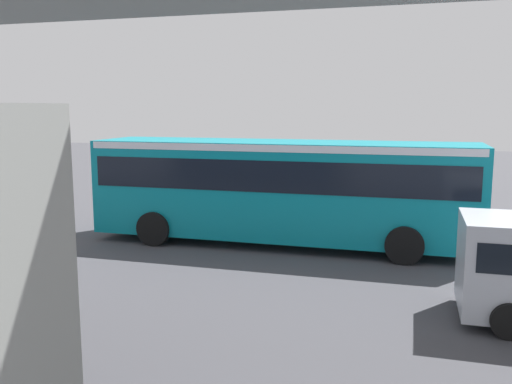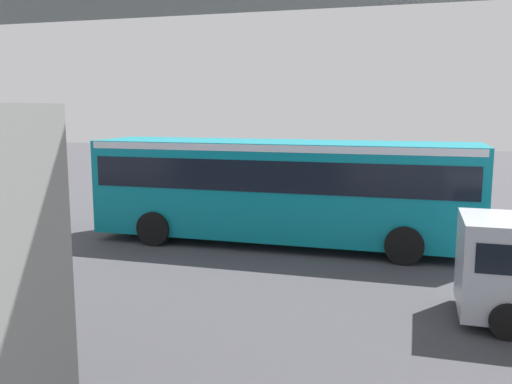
% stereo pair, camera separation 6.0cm
% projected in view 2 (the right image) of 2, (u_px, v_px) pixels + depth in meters
% --- Properties ---
extents(ground, '(80.00, 80.00, 0.00)m').
position_uv_depth(ground, '(322.00, 240.00, 17.33)').
color(ground, '#424247').
extents(city_bus, '(11.54, 2.85, 3.15)m').
position_uv_depth(city_bus, '(282.00, 183.00, 16.64)').
color(city_bus, '#0C8493').
rests_on(city_bus, ground).
extents(bicycle_orange, '(1.77, 0.44, 0.96)m').
position_uv_depth(bicycle_orange, '(20.00, 238.00, 16.05)').
color(bicycle_orange, black).
rests_on(bicycle_orange, ground).
extents(bicycle_red, '(1.77, 0.44, 0.96)m').
position_uv_depth(bicycle_red, '(25.00, 230.00, 17.10)').
color(bicycle_red, black).
rests_on(bicycle_red, ground).
extents(lane_dash_left, '(2.00, 0.20, 0.01)m').
position_uv_depth(lane_dash_left, '(450.00, 227.00, 19.27)').
color(lane_dash_left, silver).
rests_on(lane_dash_left, ground).
extents(lane_dash_centre, '(2.00, 0.20, 0.01)m').
position_uv_depth(lane_dash_centre, '(336.00, 220.00, 20.37)').
color(lane_dash_centre, silver).
rests_on(lane_dash_centre, ground).
extents(lane_dash_right, '(2.00, 0.20, 0.01)m').
position_uv_depth(lane_dash_right, '(234.00, 215.00, 21.48)').
color(lane_dash_right, silver).
rests_on(lane_dash_right, ground).
extents(lane_dash_rightmost, '(2.00, 0.20, 0.01)m').
position_uv_depth(lane_dash_rightmost, '(142.00, 209.00, 22.58)').
color(lane_dash_rightmost, silver).
rests_on(lane_dash_rightmost, ground).
extents(pedestrian_overpass, '(26.18, 2.60, 7.26)m').
position_uv_depth(pedestrian_overpass, '(216.00, 17.00, 7.55)').
color(pedestrian_overpass, gray).
rests_on(pedestrian_overpass, ground).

